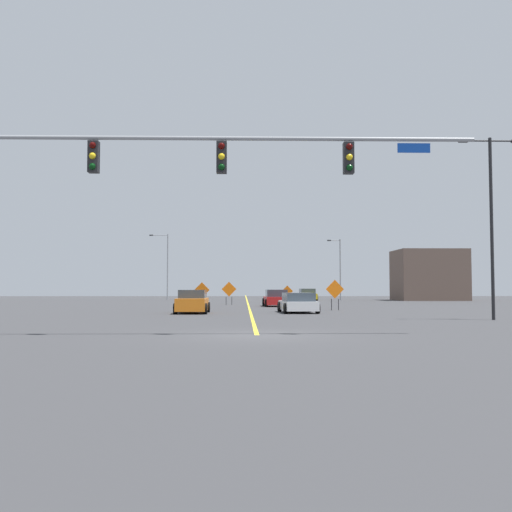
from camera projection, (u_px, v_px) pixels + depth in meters
name	position (u px, v px, depth m)	size (l,w,h in m)	color
ground	(257.00, 335.00, 19.37)	(175.92, 175.92, 0.00)	#38383A
road_centre_stripe	(247.00, 301.00, 68.15)	(0.16, 97.73, 0.01)	yellow
traffic_signal_assembly	(155.00, 170.00, 19.57)	(17.02, 0.44, 7.14)	gray
street_lamp_mid_right	(491.00, 213.00, 28.78)	(3.04, 0.24, 8.88)	black
street_lamp_far_left	(339.00, 267.00, 71.98)	(1.64, 0.24, 7.44)	gray
street_lamp_mid_left	(166.00, 263.00, 74.12)	(2.38, 0.24, 8.27)	gray
construction_sign_right_lane	(287.00, 292.00, 56.42)	(1.08, 0.17, 1.75)	orange
construction_sign_median_far	(335.00, 291.00, 40.71)	(1.28, 0.24, 2.09)	orange
construction_sign_right_shoulder	(229.00, 290.00, 52.86)	(1.32, 0.15, 2.07)	orange
construction_sign_median_near	(202.00, 292.00, 43.97)	(1.14, 0.20, 1.95)	orange
car_orange_approaching	(193.00, 302.00, 35.98)	(1.97, 3.85, 1.42)	orange
car_white_distant	(298.00, 303.00, 36.68)	(2.36, 4.44, 1.23)	white
car_yellow_near	(307.00, 295.00, 71.75)	(2.29, 4.16, 1.42)	gold
car_red_passing	(276.00, 299.00, 49.05)	(2.19, 4.36, 1.39)	red
roadside_building_east	(429.00, 275.00, 71.98)	(7.95, 6.68, 6.12)	brown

